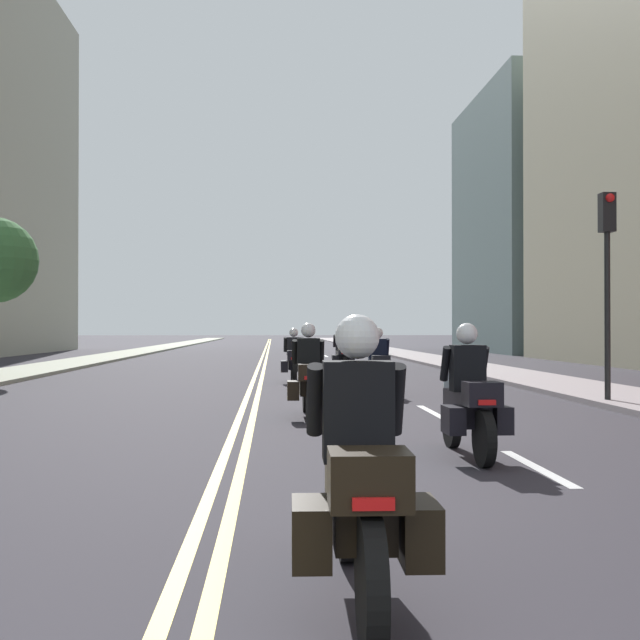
# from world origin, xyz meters

# --- Properties ---
(ground_plane) EXTENTS (264.00, 264.00, 0.00)m
(ground_plane) POSITION_xyz_m (0.00, 48.00, 0.00)
(ground_plane) COLOR #2E2B32
(sidewalk_left) EXTENTS (2.58, 144.00, 0.12)m
(sidewalk_left) POSITION_xyz_m (-8.20, 48.00, 0.06)
(sidewalk_left) COLOR #9B9D88
(sidewalk_left) RESTS_ON ground
(sidewalk_right) EXTENTS (2.58, 144.00, 0.12)m
(sidewalk_right) POSITION_xyz_m (8.20, 48.00, 0.06)
(sidewalk_right) COLOR gray
(sidewalk_right) RESTS_ON ground
(centreline_yellow_inner) EXTENTS (0.12, 132.00, 0.01)m
(centreline_yellow_inner) POSITION_xyz_m (-0.12, 48.00, 0.00)
(centreline_yellow_inner) COLOR yellow
(centreline_yellow_inner) RESTS_ON ground
(centreline_yellow_outer) EXTENTS (0.12, 132.00, 0.01)m
(centreline_yellow_outer) POSITION_xyz_m (0.12, 48.00, 0.00)
(centreline_yellow_outer) COLOR yellow
(centreline_yellow_outer) RESTS_ON ground
(lane_dashes_white) EXTENTS (0.14, 56.40, 0.01)m
(lane_dashes_white) POSITION_xyz_m (3.46, 29.00, 0.00)
(lane_dashes_white) COLOR silver
(lane_dashes_white) RESTS_ON ground
(building_right_2) EXTENTS (7.46, 15.37, 17.25)m
(building_right_2) POSITION_xyz_m (17.85, 51.66, 8.63)
(building_right_2) COLOR slate
(building_right_2) RESTS_ON ground
(motorcycle_0) EXTENTS (0.77, 2.26, 1.66)m
(motorcycle_0) POSITION_xyz_m (0.96, 3.62, 0.68)
(motorcycle_0) COLOR black
(motorcycle_0) RESTS_ON ground
(motorcycle_1) EXTENTS (0.77, 2.15, 1.64)m
(motorcycle_1) POSITION_xyz_m (2.86, 8.69, 0.67)
(motorcycle_1) COLOR black
(motorcycle_1) RESTS_ON ground
(motorcycle_2) EXTENTS (0.76, 2.26, 1.67)m
(motorcycle_2) POSITION_xyz_m (1.10, 13.19, 0.66)
(motorcycle_2) COLOR black
(motorcycle_2) RESTS_ON ground
(motorcycle_3) EXTENTS (0.77, 2.25, 1.60)m
(motorcycle_3) POSITION_xyz_m (2.94, 17.73, 0.66)
(motorcycle_3) COLOR black
(motorcycle_3) RESTS_ON ground
(motorcycle_4) EXTENTS (0.76, 2.24, 1.59)m
(motorcycle_4) POSITION_xyz_m (1.07, 22.14, 0.65)
(motorcycle_4) COLOR black
(motorcycle_4) RESTS_ON ground
(motorcycle_5) EXTENTS (0.77, 2.18, 1.64)m
(motorcycle_5) POSITION_xyz_m (2.88, 26.83, 0.66)
(motorcycle_5) COLOR black
(motorcycle_5) RESTS_ON ground
(traffic_light_near) EXTENTS (0.28, 0.38, 4.35)m
(traffic_light_near) POSITION_xyz_m (7.31, 15.05, 3.04)
(traffic_light_near) COLOR black
(traffic_light_near) RESTS_ON ground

